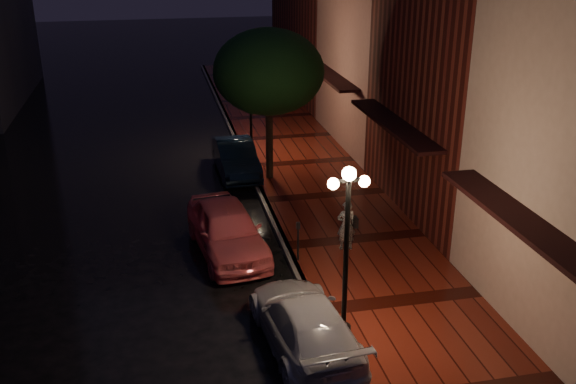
{
  "coord_description": "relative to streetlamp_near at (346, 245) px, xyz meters",
  "views": [
    {
      "loc": [
        -3.62,
        -17.38,
        9.09
      ],
      "look_at": [
        0.34,
        1.28,
        1.4
      ],
      "focal_mm": 40.0,
      "sensor_mm": 36.0,
      "label": 1
    }
  ],
  "objects": [
    {
      "name": "curb",
      "position": [
        -0.35,
        5.0,
        -2.53
      ],
      "size": [
        0.25,
        60.0,
        0.15
      ],
      "primitive_type": "cube",
      "color": "#595451",
      "rests_on": "ground"
    },
    {
      "name": "sidewalk",
      "position": [
        1.9,
        5.0,
        -2.53
      ],
      "size": [
        4.5,
        60.0,
        0.15
      ],
      "primitive_type": "cube",
      "color": "#48140D",
      "rests_on": "ground"
    },
    {
      "name": "ground",
      "position": [
        -0.35,
        5.0,
        -2.6
      ],
      "size": [
        120.0,
        120.0,
        0.0
      ],
      "primitive_type": "plane",
      "color": "black",
      "rests_on": "ground"
    },
    {
      "name": "storefront_extra",
      "position": [
        6.65,
        25.0,
        2.4
      ],
      "size": [
        5.0,
        12.0,
        10.0
      ],
      "primitive_type": "cube",
      "color": "#511914",
      "rests_on": "ground"
    },
    {
      "name": "navy_car",
      "position": [
        -0.95,
        12.06,
        -1.91
      ],
      "size": [
        1.61,
        4.25,
        1.39
      ],
      "primitive_type": "imported",
      "rotation": [
        0.0,
        0.0,
        0.03
      ],
      "color": "black",
      "rests_on": "ground"
    },
    {
      "name": "silver_car",
      "position": [
        -0.95,
        -0.04,
        -1.94
      ],
      "size": [
        2.24,
        4.71,
        1.33
      ],
      "primitive_type": "imported",
      "rotation": [
        0.0,
        0.0,
        3.23
      ],
      "color": "#B4B3BB",
      "rests_on": "ground"
    },
    {
      "name": "street_tree",
      "position": [
        0.26,
        10.99,
        1.64
      ],
      "size": [
        4.16,
        4.16,
        5.8
      ],
      "color": "black",
      "rests_on": "sidewalk"
    },
    {
      "name": "parking_meter",
      "position": [
        -0.2,
        3.99,
        -1.71
      ],
      "size": [
        0.12,
        0.09,
        1.23
      ],
      "rotation": [
        0.0,
        0.0,
        -0.05
      ],
      "color": "black",
      "rests_on": "sidewalk"
    },
    {
      "name": "streetlamp_far",
      "position": [
        0.0,
        14.0,
        0.0
      ],
      "size": [
        0.96,
        0.36,
        4.31
      ],
      "color": "black",
      "rests_on": "sidewalk"
    },
    {
      "name": "streetlamp_near",
      "position": [
        0.0,
        0.0,
        0.0
      ],
      "size": [
        0.96,
        0.36,
        4.31
      ],
      "color": "black",
      "rests_on": "sidewalk"
    },
    {
      "name": "storefront_far",
      "position": [
        6.65,
        15.0,
        1.9
      ],
      "size": [
        5.0,
        8.0,
        9.0
      ],
      "primitive_type": "cube",
      "color": "#8C5951",
      "rests_on": "ground"
    },
    {
      "name": "woman_with_umbrella",
      "position": [
        1.39,
        4.43,
        -1.0
      ],
      "size": [
        0.91,
        0.93,
        2.19
      ],
      "rotation": [
        0.0,
        0.0,
        3.06
      ],
      "color": "silver",
      "rests_on": "sidewalk"
    },
    {
      "name": "pink_car",
      "position": [
        -2.13,
        5.2,
        -1.82
      ],
      "size": [
        2.43,
        4.81,
        1.57
      ],
      "primitive_type": "imported",
      "rotation": [
        0.0,
        0.0,
        0.13
      ],
      "color": "#E96066",
      "rests_on": "ground"
    },
    {
      "name": "storefront_mid",
      "position": [
        6.65,
        7.0,
        2.9
      ],
      "size": [
        5.0,
        8.0,
        11.0
      ],
      "primitive_type": "cube",
      "color": "#511914",
      "rests_on": "ground"
    }
  ]
}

